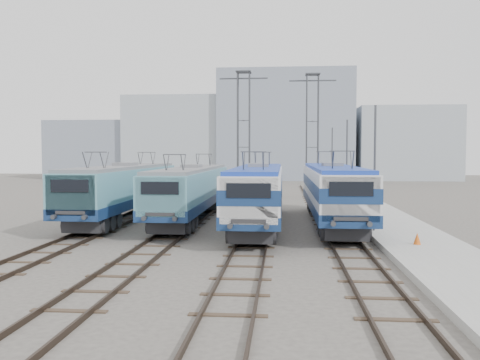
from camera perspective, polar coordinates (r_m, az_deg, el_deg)
name	(u,v)px	position (r m, az deg, el deg)	size (l,w,h in m)	color
ground	(210,240)	(26.24, -3.40, -6.73)	(160.00, 160.00, 0.00)	#514C47
platform	(382,219)	(34.47, 15.70, -4.24)	(4.00, 70.00, 0.30)	#9E9E99
locomotive_far_left	(125,187)	(34.48, -12.83, -0.76)	(2.80, 17.69, 3.33)	navy
locomotive_center_left	(191,188)	(33.21, -5.51, -0.95)	(2.72, 17.14, 3.23)	navy
locomotive_center_right	(258,189)	(30.55, 2.09, -1.06)	(2.81, 17.74, 3.34)	navy
locomotive_far_right	(332,188)	(31.81, 10.32, -0.91)	(2.83, 17.91, 3.37)	navy
catenary_tower_west	(244,130)	(47.78, 0.41, 5.68)	(4.50, 1.20, 12.00)	#3F4247
catenary_tower_east	(312,130)	(49.71, 8.12, 5.54)	(4.50, 1.20, 12.00)	#3F4247
mast_front	(375,171)	(28.02, 14.88, 1.00)	(0.12, 0.12, 7.00)	#3F4247
mast_mid	(347,165)	(39.89, 11.90, 1.61)	(0.12, 0.12, 7.00)	#3F4247
mast_rear	(332,162)	(51.82, 10.29, 1.95)	(0.12, 0.12, 7.00)	#3F4247
safety_cone	(417,239)	(24.58, 19.27, -6.23)	(0.34, 0.34, 0.53)	#CA5413
building_west	(182,138)	(89.40, -6.56, 4.66)	(18.00, 12.00, 14.00)	#9BA4AD
building_center	(285,126)	(87.70, 5.10, 6.01)	(22.00, 14.00, 18.00)	gray
building_east	(404,144)	(89.91, 17.97, 3.89)	(16.00, 12.00, 12.00)	#9BA4AD
building_far_west	(93,150)	(93.86, -16.19, 3.26)	(14.00, 10.00, 10.00)	gray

